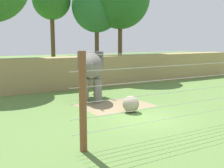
{
  "coord_description": "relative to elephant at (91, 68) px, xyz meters",
  "views": [
    {
      "loc": [
        -8.44,
        -11.41,
        4.07
      ],
      "look_at": [
        -0.23,
        3.05,
        1.4
      ],
      "focal_mm": 45.24,
      "sensor_mm": 36.0,
      "label": 1
    }
  ],
  "objects": [
    {
      "name": "ground_plane",
      "position": [
        0.37,
        -5.67,
        -2.13
      ],
      "size": [
        120.0,
        120.0,
        0.0
      ],
      "primitive_type": "plane",
      "color": "#5B7F3D"
    },
    {
      "name": "embankment_wall",
      "position": [
        0.37,
        4.86,
        -0.84
      ],
      "size": [
        36.0,
        1.8,
        2.59
      ],
      "primitive_type": "cube",
      "color": "tan",
      "rests_on": "ground"
    },
    {
      "name": "cable_fence",
      "position": [
        0.37,
        -8.01,
        -0.29
      ],
      "size": [
        9.97,
        0.27,
        3.66
      ],
      "color": "brown",
      "rests_on": "ground"
    },
    {
      "name": "tree_behind_wall",
      "position": [
        1.34,
        12.13,
        5.86
      ],
      "size": [
        3.93,
        3.93,
        10.15
      ],
      "color": "brown",
      "rests_on": "ground"
    },
    {
      "name": "dirt_patch",
      "position": [
        0.51,
        -2.38,
        -2.13
      ],
      "size": [
        4.51,
        3.48,
        0.01
      ],
      "primitive_type": "cube",
      "rotation": [
        0.0,
        0.0,
        0.06
      ],
      "color": "#937F5B",
      "rests_on": "ground"
    },
    {
      "name": "enrichment_ball",
      "position": [
        0.42,
        -4.25,
        -1.67
      ],
      "size": [
        0.93,
        0.93,
        0.93
      ],
      "primitive_type": "sphere",
      "color": "gray",
      "rests_on": "ground"
    },
    {
      "name": "tree_left_of_centre",
      "position": [
        5.33,
        9.75,
        5.23
      ],
      "size": [
        5.09,
        5.09,
        10.07
      ],
      "color": "brown",
      "rests_on": "ground"
    },
    {
      "name": "elephant",
      "position": [
        0.0,
        0.0,
        0.0
      ],
      "size": [
        2.78,
        4.05,
        3.22
      ],
      "color": "slate",
      "rests_on": "ground"
    }
  ]
}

